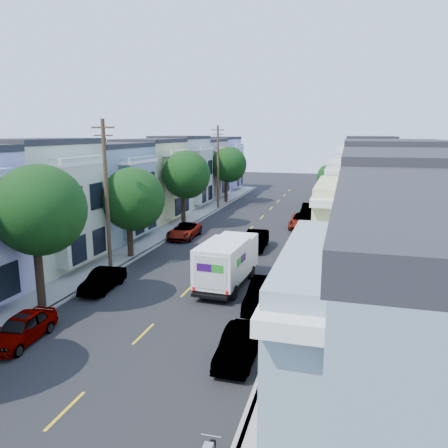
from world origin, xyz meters
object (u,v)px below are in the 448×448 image
tree_e (228,165)px  parked_right_a (240,345)px  parked_right_d (309,210)px  utility_pole_near (107,197)px  parked_left_c (103,280)px  parked_left_d (184,231)px  tree_far_r (329,178)px  parked_right_c (303,221)px  parked_left_b (22,329)px  tree_b (39,210)px  lead_sedan (256,240)px  tree_d (185,175)px  fedex_truck (227,261)px  parked_right_b (265,295)px  tree_c (132,199)px  utility_pole_far (218,167)px

tree_e → parked_right_a: (11.20, -39.90, -4.47)m
tree_e → parked_right_d: tree_e is taller
utility_pole_near → parked_left_c: (1.40, -3.30, -4.53)m
parked_left_d → parked_right_a: bearing=-65.4°
tree_far_r → parked_right_c: size_ratio=1.09×
parked_left_b → parked_left_d: (0.00, 20.63, -0.00)m
tree_b → parked_left_b: size_ratio=1.92×
tree_b → parked_right_d: 33.32m
tree_e → lead_sedan: bearing=-69.5°
parked_right_a → tree_d: bearing=115.7°
fedex_truck → parked_right_c: 18.41m
tree_e → parked_right_b: (11.20, -34.16, -4.37)m
tree_e → parked_left_c: size_ratio=2.00×
parked_left_b → parked_right_d: size_ratio=0.98×
parked_left_b → parked_left_c: 6.88m
tree_far_r → parked_left_c: size_ratio=1.51×
tree_e → parked_right_b: tree_e is taller
utility_pole_near → parked_right_d: (11.20, 24.37, -4.47)m
tree_c → tree_d: tree_d is taller
parked_left_c → parked_right_b: parked_right_b is taller
fedex_truck → parked_left_d: bearing=125.1°
tree_c → parked_left_d: tree_c is taller
parked_left_b → parked_right_a: bearing=2.1°
utility_pole_near → utility_pole_far: (0.00, 26.00, 0.00)m
parked_left_d → parked_right_a: parked_left_d is taller
tree_far_r → lead_sedan: size_ratio=1.29×
tree_far_r → parked_right_a: 36.99m
parked_left_b → parked_left_d: bearing=85.6°
utility_pole_near → utility_pole_far: same height
parked_left_d → parked_right_b: size_ratio=1.05×
tree_c → utility_pole_far: utility_pole_far is taller
lead_sedan → tree_e: bearing=108.1°
utility_pole_near → parked_left_b: bearing=-82.2°
utility_pole_far → tree_b: bearing=-90.0°
lead_sedan → parked_left_d: bearing=162.0°
tree_b → parked_right_b: 12.57m
lead_sedan → parked_right_c: bearing=70.1°
parked_left_d → tree_b: bearing=-96.8°
utility_pole_far → parked_right_c: utility_pole_far is taller
tree_c → parked_left_b: bearing=-84.1°
utility_pole_near → tree_far_r: bearing=64.5°
tree_e → lead_sedan: size_ratio=1.70×
parked_right_a → parked_right_c: bearing=90.5°
tree_e → utility_pole_far: size_ratio=0.75×
parked_right_a → fedex_truck: bearing=109.1°
lead_sedan → parked_left_c: 13.69m
tree_e → utility_pole_near: (0.00, -30.83, 0.04)m
tree_far_r → parked_right_d: size_ratio=1.38×
lead_sedan → parked_left_c: size_ratio=1.17×
utility_pole_far → parked_right_d: 12.17m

